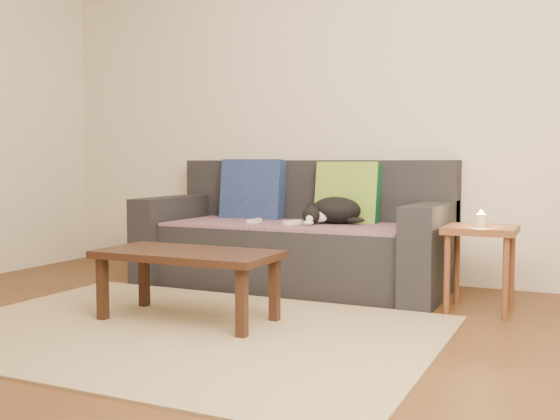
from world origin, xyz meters
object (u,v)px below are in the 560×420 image
at_px(coffee_table, 188,260).
at_px(side_table, 481,241).
at_px(sofa, 296,241).
at_px(wii_remote_a, 254,221).
at_px(cat, 334,211).
at_px(wii_remote_b, 293,222).

bearing_deg(coffee_table, side_table, 33.83).
bearing_deg(coffee_table, sofa, 85.77).
bearing_deg(wii_remote_a, sofa, -45.13).
height_order(cat, wii_remote_a, cat).
bearing_deg(wii_remote_b, side_table, -72.52).
height_order(sofa, wii_remote_a, sofa).
distance_m(cat, side_table, 1.06).
distance_m(cat, wii_remote_b, 0.30).
height_order(cat, side_table, cat).
bearing_deg(wii_remote_b, sofa, 40.75).
xyz_separation_m(sofa, wii_remote_a, (-0.22, -0.21, 0.15)).
bearing_deg(wii_remote_a, wii_remote_b, -84.74).
xyz_separation_m(sofa, wii_remote_b, (0.06, -0.19, 0.15)).
height_order(sofa, coffee_table, sofa).
xyz_separation_m(wii_remote_b, coffee_table, (-0.15, -1.04, -0.12)).
relative_size(sofa, coffee_table, 2.18).
distance_m(side_table, coffee_table, 1.66).
distance_m(wii_remote_a, wii_remote_b, 0.28).
relative_size(cat, coffee_table, 0.44).
bearing_deg(cat, wii_remote_b, -152.91).
xyz_separation_m(cat, side_table, (1.01, -0.31, -0.12)).
relative_size(sofa, wii_remote_a, 14.00).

